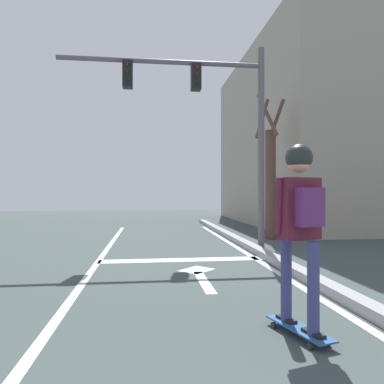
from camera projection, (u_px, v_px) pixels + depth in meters
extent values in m
cube|color=silver|center=(64.00, 309.00, 4.26)|extent=(0.12, 20.00, 0.01)
cube|color=silver|center=(321.00, 299.00, 4.65)|extent=(0.12, 20.00, 0.01)
cube|color=silver|center=(182.00, 260.00, 7.38)|extent=(3.36, 0.40, 0.01)
cube|color=silver|center=(204.00, 281.00, 5.58)|extent=(0.16, 1.40, 0.01)
cube|color=silver|center=(197.00, 270.00, 6.43)|extent=(0.71, 0.71, 0.01)
cube|color=#96939A|center=(340.00, 293.00, 4.69)|extent=(0.24, 24.00, 0.14)
cube|color=#234F86|center=(299.00, 328.00, 3.46)|extent=(0.42, 0.83, 0.02)
cube|color=#B2B2B7|center=(282.00, 320.00, 3.71)|extent=(0.18, 0.09, 0.01)
cylinder|color=#27252D|center=(273.00, 325.00, 3.67)|extent=(0.04, 0.07, 0.06)
cylinder|color=#27252D|center=(290.00, 322.00, 3.75)|extent=(0.04, 0.07, 0.06)
cube|color=#B2B2B7|center=(319.00, 340.00, 3.21)|extent=(0.18, 0.09, 0.01)
cylinder|color=#27252D|center=(310.00, 346.00, 3.17)|extent=(0.04, 0.07, 0.06)
cylinder|color=#27252D|center=(328.00, 342.00, 3.25)|extent=(0.04, 0.07, 0.06)
cylinder|color=#3B3D74|center=(286.00, 279.00, 3.65)|extent=(0.11, 0.11, 0.84)
cube|color=black|center=(286.00, 319.00, 3.65)|extent=(0.15, 0.26, 0.03)
cylinder|color=#3B3D74|center=(313.00, 288.00, 3.28)|extent=(0.11, 0.11, 0.84)
cube|color=black|center=(313.00, 333.00, 3.28)|extent=(0.15, 0.26, 0.03)
cube|color=#581B2C|center=(299.00, 209.00, 3.46)|extent=(0.43, 0.28, 0.59)
cylinder|color=#581B2C|center=(279.00, 206.00, 3.41)|extent=(0.07, 0.11, 0.54)
cylinder|color=#581B2C|center=(314.00, 205.00, 3.57)|extent=(0.07, 0.10, 0.54)
sphere|color=tan|center=(299.00, 161.00, 3.46)|extent=(0.23, 0.23, 0.23)
sphere|color=#222926|center=(299.00, 158.00, 3.47)|extent=(0.26, 0.26, 0.26)
cube|color=#5B2760|center=(309.00, 207.00, 3.33)|extent=(0.29, 0.20, 0.36)
cylinder|color=#5E575F|center=(261.00, 148.00, 9.14)|extent=(0.16, 0.16, 5.05)
cylinder|color=#5E575F|center=(162.00, 62.00, 8.84)|extent=(5.01, 0.12, 0.12)
cube|color=black|center=(196.00, 77.00, 8.94)|extent=(0.24, 0.28, 0.64)
cylinder|color=red|center=(197.00, 67.00, 8.79)|extent=(0.02, 0.10, 0.10)
cylinder|color=#3C3106|center=(197.00, 75.00, 8.79)|extent=(0.02, 0.10, 0.10)
cylinder|color=black|center=(197.00, 84.00, 8.79)|extent=(0.02, 0.10, 0.10)
cube|color=black|center=(128.00, 75.00, 8.74)|extent=(0.24, 0.28, 0.64)
cylinder|color=red|center=(127.00, 64.00, 8.59)|extent=(0.02, 0.10, 0.10)
cylinder|color=#3C3106|center=(127.00, 73.00, 8.59)|extent=(0.02, 0.10, 0.10)
cylinder|color=black|center=(127.00, 81.00, 8.59)|extent=(0.02, 0.10, 0.10)
cylinder|color=brown|center=(271.00, 185.00, 10.74)|extent=(0.31, 0.31, 3.23)
cylinder|color=brown|center=(276.00, 119.00, 10.95)|extent=(0.43, 0.56, 1.18)
cylinder|color=brown|center=(262.00, 118.00, 10.97)|extent=(0.59, 0.47, 1.28)
cylinder|color=brown|center=(268.00, 115.00, 10.48)|extent=(0.59, 0.46, 1.27)
cube|color=#A29A88|center=(353.00, 140.00, 16.68)|extent=(10.12, 11.35, 7.67)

